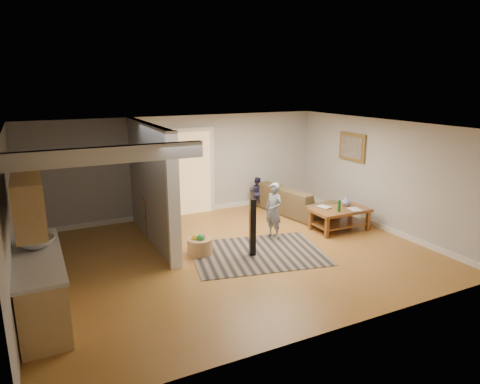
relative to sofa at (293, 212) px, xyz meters
name	(u,v)px	position (x,y,z in m)	size (l,w,h in m)	color
ground	(233,255)	(-2.60, -1.84, 0.00)	(7.50, 7.50, 0.00)	olive
room_shell	(171,184)	(-3.67, -1.42, 1.46)	(7.54, 6.02, 2.52)	#B3B0AC
area_rug	(258,253)	(-2.14, -2.01, 0.01)	(2.56, 1.87, 0.01)	black
sofa	(293,212)	(0.00, 0.00, 0.00)	(2.42, 0.95, 0.71)	#4E4927
coffee_table	(340,213)	(0.22, -1.61, 0.40)	(1.31, 0.78, 0.77)	brown
tv_console	(156,196)	(-3.50, 0.35, 0.78)	(0.90, 1.46, 1.18)	brown
speaker_left	(253,228)	(-2.28, -2.04, 0.57)	(0.11, 0.11, 1.14)	black
speaker_right	(147,201)	(-3.60, 0.78, 0.55)	(0.11, 0.11, 1.10)	black
toy_basket	(200,245)	(-3.17, -1.53, 0.18)	(0.50, 0.50, 0.44)	#9B7143
child	(273,237)	(-1.40, -1.37, 0.00)	(0.45, 0.29, 1.22)	gray
toddler	(257,207)	(-0.60, 0.86, 0.00)	(0.40, 0.31, 0.83)	#222146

